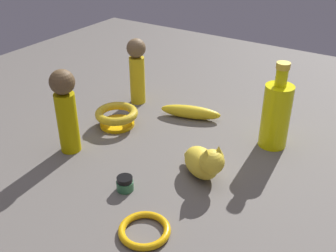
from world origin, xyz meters
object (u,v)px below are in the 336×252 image
Objects in this scene: bangle at (144,230)px; person_figure_adult at (137,68)px; bowl at (117,116)px; bottle_tall at (276,114)px; cat_figurine at (204,162)px; banana at (190,112)px; person_figure_child at (66,109)px; nail_polish_jar at (125,184)px.

person_figure_adult is (-0.46, -0.36, 0.11)m from bangle.
bottle_tall reaches higher than bowl.
banana is at bearing -144.12° from cat_figurine.
bowl is 0.22m from banana.
banana is at bearing -160.49° from bangle.
person_figure_child is at bearing -112.84° from bangle.
banana reaches higher than bangle.
nail_polish_jar is (0.22, 0.20, -0.01)m from bowl.
person_figure_adult is at bearing -175.97° from person_figure_child.
cat_figurine reaches higher than banana.
bowl is (-0.09, -0.33, -0.01)m from cat_figurine.
banana is (-0.37, -0.05, 0.00)m from nail_polish_jar.
bottle_tall reaches higher than person_figure_adult.
person_figure_child is (0.17, -0.02, 0.09)m from bowl.
cat_figurine is at bearing 109.16° from banana.
cat_figurine is at bearing 56.62° from person_figure_adult.
bottle_tall is at bearing 168.19° from bangle.
nail_polish_jar is at bearing 76.04° from person_figure_child.
bottle_tall is at bearing 160.35° from banana.
nail_polish_jar is (0.13, -0.12, -0.03)m from cat_figurine.
bowl is 0.55× the size of person_figure_child.
person_figure_adult is at bearing -92.14° from bottle_tall.
bangle is (0.22, -0.01, -0.04)m from cat_figurine.
person_figure_child reaches higher than banana.
bangle is 0.50× the size of person_figure_adult.
nail_polish_jar is 0.37× the size of bangle.
banana is at bearing 88.90° from person_figure_adult.
person_figure_adult reaches higher than bowl.
cat_figurine is 0.34m from bowl.
banana is at bearing -92.93° from bottle_tall.
banana is 1.74× the size of bangle.
bottle_tall is 0.27m from banana.
bowl reaches higher than banana.
nail_polish_jar is at bearing -30.10° from bottle_tall.
bangle is (0.45, -0.09, -0.08)m from bottle_tall.
bottle_tall reaches higher than banana.
person_figure_child is (0.08, -0.34, 0.08)m from cat_figurine.
cat_figurine is 0.74× the size of banana.
bottle_tall is at bearing 108.82° from bowl.
bowl is 0.44m from bangle.
banana is 0.49m from bangle.
banana is (-0.15, 0.15, -0.01)m from bowl.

